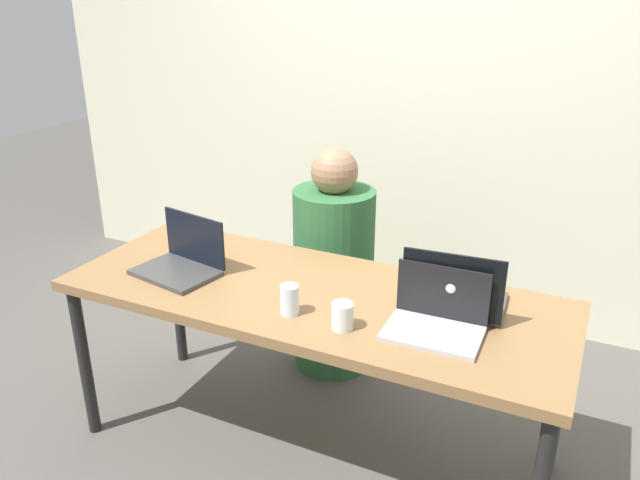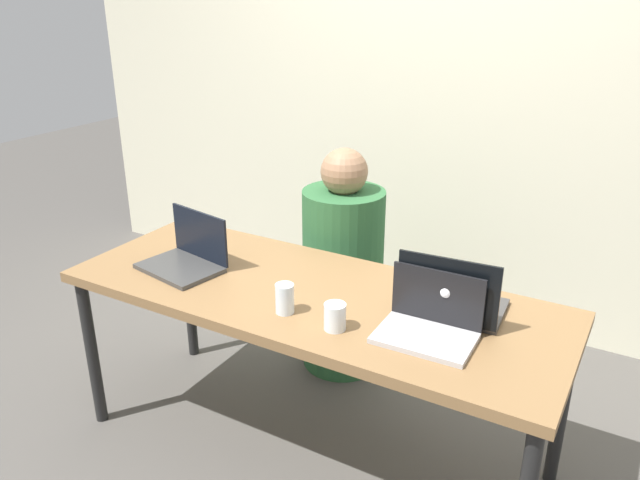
% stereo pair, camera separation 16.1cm
% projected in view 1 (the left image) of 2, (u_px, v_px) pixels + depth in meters
% --- Properties ---
extents(ground_plane, '(12.00, 12.00, 0.00)m').
position_uv_depth(ground_plane, '(313.00, 447.00, 2.59)').
color(ground_plane, '#4E4B46').
extents(back_wall, '(4.90, 0.10, 2.68)m').
position_uv_depth(back_wall, '(433.00, 74.00, 3.29)').
color(back_wall, beige).
rests_on(back_wall, ground).
extents(desk, '(1.89, 0.71, 0.72)m').
position_uv_depth(desk, '(312.00, 306.00, 2.33)').
color(desk, brown).
rests_on(desk, ground).
extents(person_at_center, '(0.46, 0.46, 1.11)m').
position_uv_depth(person_at_center, '(334.00, 273.00, 3.00)').
color(person_at_center, '#2C6135').
rests_on(person_at_center, ground).
extents(laptop_front_right, '(0.31, 0.24, 0.20)m').
position_uv_depth(laptop_front_right, '(436.00, 319.00, 2.03)').
color(laptop_front_right, '#B4B3B5').
rests_on(laptop_front_right, desk).
extents(laptop_back_right, '(0.36, 0.30, 0.24)m').
position_uv_depth(laptop_back_right, '(455.00, 296.00, 2.16)').
color(laptop_back_right, '#3B3938').
rests_on(laptop_back_right, desk).
extents(laptop_front_left, '(0.36, 0.28, 0.22)m').
position_uv_depth(laptop_front_left, '(182.00, 260.00, 2.46)').
color(laptop_front_left, '#3A3A39').
rests_on(laptop_front_left, desk).
extents(water_glass_right, '(0.07, 0.07, 0.09)m').
position_uv_depth(water_glass_right, '(343.00, 318.00, 2.05)').
color(water_glass_right, white).
rests_on(water_glass_right, desk).
extents(water_glass_center, '(0.07, 0.07, 0.11)m').
position_uv_depth(water_glass_center, '(290.00, 302.00, 2.14)').
color(water_glass_center, silver).
rests_on(water_glass_center, desk).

